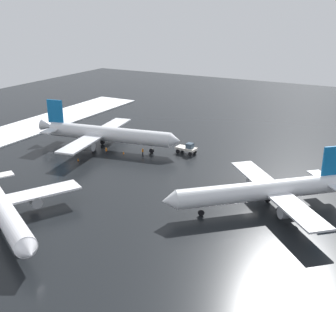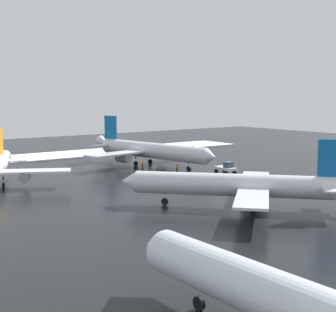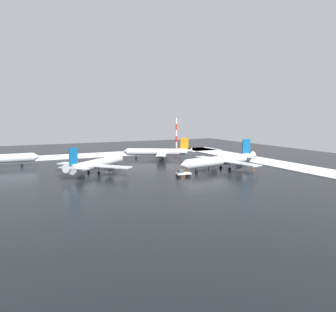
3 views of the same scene
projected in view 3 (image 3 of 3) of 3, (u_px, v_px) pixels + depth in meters
The scene contains 13 objects.
ground_plane at pixel (105, 173), 109.05m from camera, with size 240.00×240.00×0.00m, color black.
snow_bank_far at pixel (77, 156), 153.67m from camera, with size 152.00×16.00×0.25m, color white.
snow_bank_left at pixel (261, 161), 138.01m from camera, with size 14.00×116.00×0.25m, color white.
airplane_far_rear at pixel (221, 161), 114.79m from camera, with size 35.05×29.27×10.44m.
airplane_parked_portside at pixel (97, 164), 109.18m from camera, with size 26.34×24.92×9.69m.
airplane_parked_starboard at pixel (158, 152), 144.42m from camera, with size 28.59×24.40×9.27m.
pushback_tug at pixel (183, 173), 102.45m from camera, with size 4.79×2.70×2.50m.
ground_crew_beside_wing at pixel (208, 166), 117.30m from camera, with size 0.36×0.36×1.71m.
ground_crew_near_tug at pixel (195, 169), 111.12m from camera, with size 0.36×0.36×1.71m.
antenna_mast at pixel (176, 136), 161.76m from camera, with size 0.70×0.70×17.80m.
traffic_cone_near_nose at pixel (204, 170), 114.09m from camera, with size 0.36×0.36×0.55m, color orange.
traffic_cone_mid_line at pixel (206, 165), 124.09m from camera, with size 0.36×0.36×0.55m, color orange.
traffic_cone_wingtip_side at pixel (254, 170), 114.33m from camera, with size 0.36×0.36×0.55m, color orange.
Camera 3 is at (28.02, 105.80, 19.62)m, focal length 35.00 mm.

